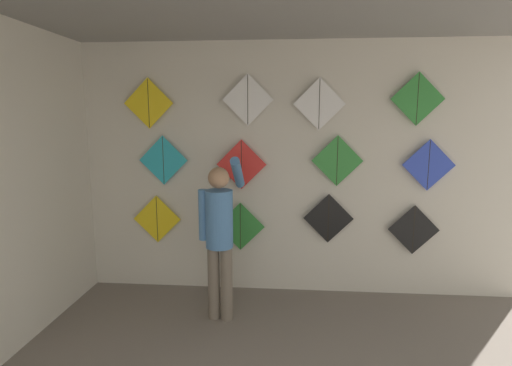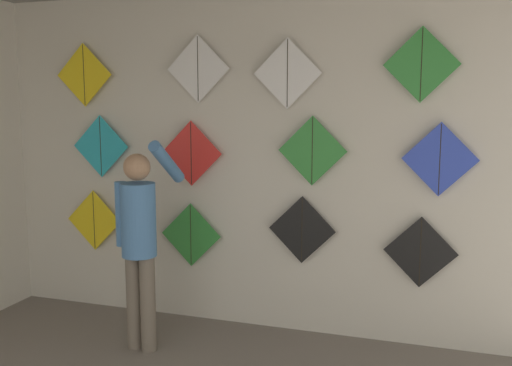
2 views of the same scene
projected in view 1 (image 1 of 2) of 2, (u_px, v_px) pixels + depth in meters
back_panel at (284, 170)px, 4.47m from camera, size 5.30×0.06×2.80m
shopkeeper at (220, 229)px, 3.86m from camera, size 0.41×0.54×1.63m
kite_0 at (157, 219)px, 4.59m from camera, size 0.55×0.01×0.55m
kite_1 at (240, 226)px, 4.52m from camera, size 0.55×0.01×0.55m
kite_2 at (328, 218)px, 4.42m from camera, size 0.55×0.01×0.55m
kite_3 at (414, 230)px, 4.36m from camera, size 0.55×0.01×0.55m
kite_4 at (163, 160)px, 4.47m from camera, size 0.55×0.01×0.55m
kite_5 at (241, 164)px, 4.40m from camera, size 0.55×0.01×0.55m
kite_6 at (337, 161)px, 4.31m from camera, size 0.55×0.01×0.55m
kite_7 at (429, 165)px, 4.24m from camera, size 0.55×0.01×0.55m
kite_8 at (149, 103)px, 4.38m from camera, size 0.55×0.01×0.55m
kite_9 at (248, 100)px, 4.28m from camera, size 0.55×0.01×0.55m
kite_10 at (319, 104)px, 4.23m from camera, size 0.55×0.01×0.55m
kite_11 at (418, 99)px, 4.14m from camera, size 0.55×0.01×0.55m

